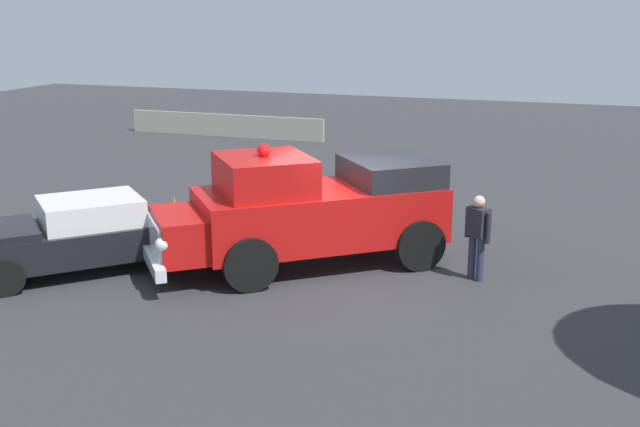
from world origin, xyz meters
TOP-DOWN VIEW (x-y plane):
  - ground_plane at (0.00, 0.00)m, footprint 60.00×60.00m
  - vintage_fire_truck at (0.58, 0.01)m, footprint 5.98×5.45m
  - classic_hot_rod at (4.86, 1.87)m, footprint 4.36×4.43m
  - lawn_chair_near_truck at (3.41, -2.59)m, footprint 0.68×0.68m
  - spectator_seated at (3.34, -2.48)m, footprint 0.60×0.65m
  - spectator_standing at (-2.75, -0.27)m, footprint 0.58×0.46m
  - traffic_cone at (4.88, -2.05)m, footprint 0.40×0.40m
  - background_fence at (9.37, -14.04)m, footprint 8.46×0.12m

SIDE VIEW (x-z plane):
  - ground_plane at x=0.00m, z-range 0.00..0.00m
  - traffic_cone at x=4.88m, z-range -0.01..0.63m
  - background_fence at x=9.37m, z-range 0.00..0.90m
  - lawn_chair_near_truck at x=3.41m, z-range 0.08..1.10m
  - spectator_seated at x=3.34m, z-range 0.05..1.34m
  - classic_hot_rod at x=4.86m, z-range 0.02..1.48m
  - spectator_standing at x=-2.75m, z-range 0.13..1.80m
  - vintage_fire_truck at x=0.58m, z-range -0.10..2.49m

